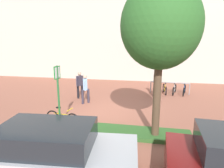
{
  "coord_description": "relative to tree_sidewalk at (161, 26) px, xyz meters",
  "views": [
    {
      "loc": [
        2.29,
        -9.53,
        3.68
      ],
      "look_at": [
        0.15,
        1.79,
        1.1
      ],
      "focal_mm": 31.5,
      "sensor_mm": 36.0,
      "label": 1
    }
  ],
  "objects": [
    {
      "name": "tree_sidewalk",
      "position": [
        0.0,
        0.0,
        0.0
      ],
      "size": [
        2.74,
        2.74,
        5.67
      ],
      "color": "brown",
      "rests_on": "ground"
    },
    {
      "name": "person_suited_navy",
      "position": [
        0.16,
        5.9,
        -3.15
      ],
      "size": [
        0.31,
        0.6,
        1.72
      ],
      "color": "black",
      "rests_on": "ground"
    },
    {
      "name": "car_silver_sedan",
      "position": [
        -2.72,
        -2.84,
        -3.38
      ],
      "size": [
        4.42,
        2.28,
        1.54
      ],
      "color": "#B7B7BC",
      "rests_on": "ground"
    },
    {
      "name": "person_suited_dark",
      "position": [
        -4.62,
        4.52,
        -3.15
      ],
      "size": [
        0.38,
        0.57,
        1.72
      ],
      "color": "black",
      "rests_on": "ground"
    },
    {
      "name": "bollard_steel",
      "position": [
        0.14,
        5.47,
        -3.68
      ],
      "size": [
        0.16,
        0.16,
        0.9
      ],
      "primitive_type": "cylinder",
      "color": "#ADADB2",
      "rests_on": "ground"
    },
    {
      "name": "parking_sign_post",
      "position": [
        -3.93,
        0.1,
        -2.39
      ],
      "size": [
        0.11,
        0.36,
        2.69
      ],
      "color": "#2D7238",
      "rests_on": "ground"
    },
    {
      "name": "bike_at_sign",
      "position": [
        -3.92,
        0.35,
        -3.79
      ],
      "size": [
        1.67,
        0.44,
        0.86
      ],
      "color": "black",
      "rests_on": "ground"
    },
    {
      "name": "person_casual_tan",
      "position": [
        -3.95,
        3.59,
        -3.15
      ],
      "size": [
        0.4,
        0.58,
        1.72
      ],
      "color": "#383342",
      "rests_on": "ground"
    },
    {
      "name": "building_facade",
      "position": [
        -2.62,
        11.35,
        0.87
      ],
      "size": [
        28.0,
        1.2,
        10.0
      ],
      "primitive_type": "cube",
      "color": "beige",
      "rests_on": "ground"
    },
    {
      "name": "ground_plane",
      "position": [
        -2.62,
        2.43,
        -4.13
      ],
      "size": [
        60.0,
        60.0,
        0.0
      ],
      "primitive_type": "plane",
      "color": "#9E5B47"
    },
    {
      "name": "planter_strip",
      "position": [
        -2.1,
        0.1,
        -4.05
      ],
      "size": [
        7.0,
        1.1,
        0.16
      ],
      "primitive_type": "cube",
      "color": "#336028",
      "rests_on": "ground"
    },
    {
      "name": "bike_rack_cluster",
      "position": [
        1.15,
        6.72,
        -3.79
      ],
      "size": [
        2.65,
        1.63,
        0.83
      ],
      "color": "#99999E",
      "rests_on": "ground"
    }
  ]
}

